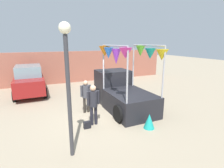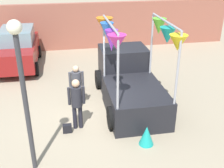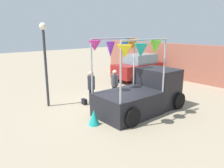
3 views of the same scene
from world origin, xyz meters
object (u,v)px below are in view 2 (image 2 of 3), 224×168
Objects in this scene: person_customer at (77,100)px; folded_kite_bundle_teal at (147,135)px; vendor_truck at (129,79)px; person_vendor at (77,83)px; parked_car at (18,48)px; handbag at (67,128)px; street_lamp at (22,79)px.

person_customer is 2.38m from folded_kite_bundle_teal.
vendor_truck is 2.44× the size of person_customer.
person_vendor is 2.66× the size of folded_kite_bundle_teal.
parked_car is at bearing 134.87° from vendor_truck.
person_customer reaches higher than folded_kite_bundle_teal.
handbag is (-0.44, -1.59, -0.82)m from person_vendor.
handbag is at bearing -105.37° from person_vendor.
person_customer is 2.56m from street_lamp.
handbag is at bearing -150.26° from person_customer.
street_lamp reaches higher than folded_kite_bundle_teal.
person_vendor is 3.25m from folded_kite_bundle_teal.
parked_car is at bearing 108.60° from handbag.
parked_car reaches higher than folded_kite_bundle_teal.
person_vendor is at bearing -61.09° from parked_car.
parked_car is at bearing 112.15° from person_customer.
vendor_truck is 2.59× the size of person_vendor.
person_vendor is 0.41× the size of street_lamp.
handbag is (2.06, -6.11, -0.80)m from parked_car.
handbag is (-2.35, -1.69, -0.77)m from vendor_truck.
street_lamp reaches higher than person_vendor.
parked_car is (-4.41, 4.43, 0.03)m from vendor_truck.
folded_kite_bundle_teal is at bearing -24.27° from handbag.
folded_kite_bundle_teal is (-0.09, -2.70, -0.61)m from vendor_truck.
vendor_truck is 1.03× the size of parked_car.
street_lamp reaches higher than person_customer.
parked_car reaches higher than person_vendor.
street_lamp is (-1.34, -3.04, 1.58)m from person_vendor.
street_lamp reaches higher than parked_car.
person_customer is (2.41, -5.91, 0.08)m from parked_car.
handbag is at bearing 58.07° from street_lamp.
parked_car reaches higher than handbag.
handbag is (-0.35, -0.20, -0.89)m from person_customer.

